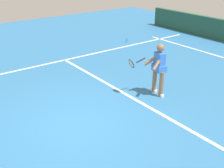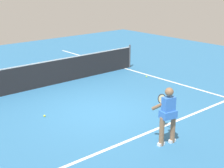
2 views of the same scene
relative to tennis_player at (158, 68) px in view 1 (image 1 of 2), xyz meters
The scene contains 6 objects.
ground_plane 2.98m from the tennis_player, 90.38° to the left, with size 25.91×25.91×0.00m, color teal.
service_line_marking 1.13m from the tennis_player, 91.45° to the left, with size 8.80×0.10×0.01m, color white.
sideline_right_marking 5.30m from the tennis_player, 33.08° to the left, with size 0.10×17.93×0.01m, color white.
tennis_player is the anchor object (origin of this frame).
tennis_ball_far 3.49m from the tennis_player, 47.84° to the right, with size 0.07×0.07×0.07m, color #D1E533.
water_bottle 5.72m from the tennis_player, 30.56° to the right, with size 0.07×0.07×0.24m, color #4C9EE5.
Camera 1 is at (-5.29, 2.75, 3.75)m, focal length 45.14 mm.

